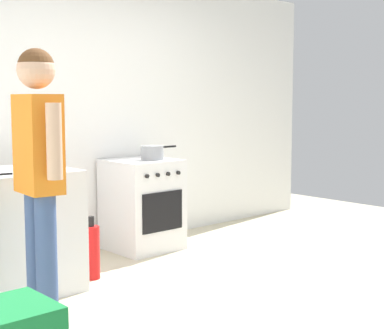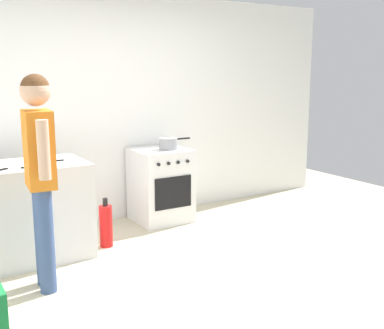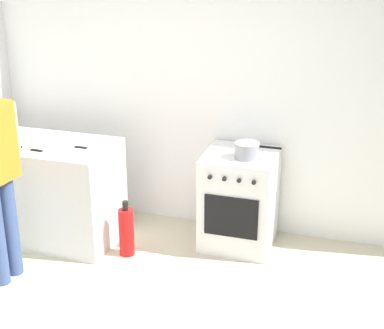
{
  "view_description": "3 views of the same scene",
  "coord_description": "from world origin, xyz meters",
  "px_view_note": "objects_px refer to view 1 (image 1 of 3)",
  "views": [
    {
      "loc": [
        -2.98,
        -2.78,
        1.41
      ],
      "look_at": [
        0.2,
        0.72,
        0.89
      ],
      "focal_mm": 55.0,
      "sensor_mm": 36.0,
      "label": 1
    },
    {
      "loc": [
        -2.18,
        -3.27,
        1.74
      ],
      "look_at": [
        0.22,
        0.66,
        0.84
      ],
      "focal_mm": 45.0,
      "sensor_mm": 36.0,
      "label": 2
    },
    {
      "loc": [
        1.35,
        -2.99,
        2.57
      ],
      "look_at": [
        0.15,
        0.84,
        1.0
      ],
      "focal_mm": 55.0,
      "sensor_mm": 36.0,
      "label": 3
    }
  ],
  "objects_px": {
    "oven_left": "(142,204)",
    "fire_extinguisher": "(92,252)",
    "pot": "(152,153)",
    "person": "(39,161)",
    "knife_chef": "(24,169)",
    "knife_paring": "(0,175)"
  },
  "relations": [
    {
      "from": "knife_chef",
      "to": "person",
      "type": "bearing_deg",
      "value": -109.5
    },
    {
      "from": "oven_left",
      "to": "person",
      "type": "height_order",
      "value": "person"
    },
    {
      "from": "knife_paring",
      "to": "fire_extinguisher",
      "type": "xyz_separation_m",
      "value": [
        0.77,
        0.09,
        -0.69
      ]
    },
    {
      "from": "person",
      "to": "fire_extinguisher",
      "type": "bearing_deg",
      "value": 39.68
    },
    {
      "from": "oven_left",
      "to": "knife_chef",
      "type": "relative_size",
      "value": 2.74
    },
    {
      "from": "oven_left",
      "to": "person",
      "type": "distance_m",
      "value": 2.07
    },
    {
      "from": "oven_left",
      "to": "pot",
      "type": "height_order",
      "value": "pot"
    },
    {
      "from": "oven_left",
      "to": "person",
      "type": "relative_size",
      "value": 0.5
    },
    {
      "from": "oven_left",
      "to": "fire_extinguisher",
      "type": "height_order",
      "value": "oven_left"
    },
    {
      "from": "oven_left",
      "to": "knife_paring",
      "type": "bearing_deg",
      "value": -160.88
    },
    {
      "from": "pot",
      "to": "fire_extinguisher",
      "type": "relative_size",
      "value": 0.78
    },
    {
      "from": "knife_paring",
      "to": "fire_extinguisher",
      "type": "bearing_deg",
      "value": 6.73
    },
    {
      "from": "pot",
      "to": "person",
      "type": "xyz_separation_m",
      "value": [
        -1.7,
        -1.04,
        0.12
      ]
    },
    {
      "from": "pot",
      "to": "knife_chef",
      "type": "distance_m",
      "value": 1.48
    },
    {
      "from": "pot",
      "to": "person",
      "type": "relative_size",
      "value": 0.23
    },
    {
      "from": "pot",
      "to": "fire_extinguisher",
      "type": "height_order",
      "value": "pot"
    },
    {
      "from": "pot",
      "to": "knife_chef",
      "type": "height_order",
      "value": "pot"
    },
    {
      "from": "oven_left",
      "to": "pot",
      "type": "xyz_separation_m",
      "value": [
        0.07,
        -0.07,
        0.49
      ]
    },
    {
      "from": "oven_left",
      "to": "knife_chef",
      "type": "height_order",
      "value": "knife_chef"
    },
    {
      "from": "oven_left",
      "to": "knife_paring",
      "type": "xyz_separation_m",
      "value": [
        -1.64,
        -0.57,
        0.48
      ]
    },
    {
      "from": "knife_chef",
      "to": "knife_paring",
      "type": "xyz_separation_m",
      "value": [
        -0.26,
        -0.18,
        0.0
      ]
    },
    {
      "from": "oven_left",
      "to": "pot",
      "type": "relative_size",
      "value": 2.17
    }
  ]
}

